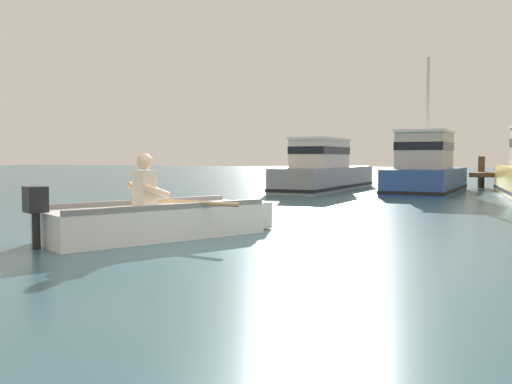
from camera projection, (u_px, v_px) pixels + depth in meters
ground_plane at (247, 245)px, 7.37m from camera, size 120.00×120.00×0.00m
rowboat_with_person at (159, 220)px, 8.12m from camera, size 2.53×3.45×1.19m
moored_boat_grey at (324, 171)px, 19.51m from camera, size 2.05×6.72×1.77m
moored_boat_blue at (426, 170)px, 17.93m from camera, size 2.27×5.46×4.25m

